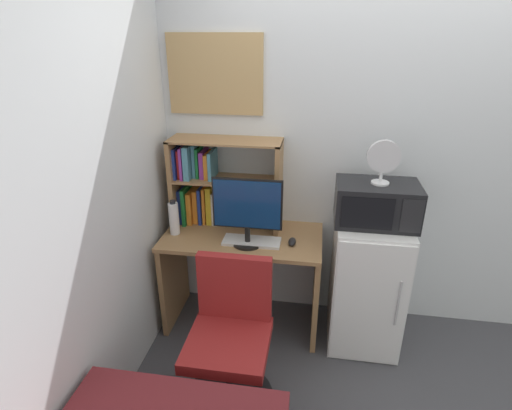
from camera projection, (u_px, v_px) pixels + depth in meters
The scene contains 13 objects.
wall_back at pixel (458, 155), 2.66m from camera, with size 6.40×0.04×2.60m, color silver.
wall_left at pixel (9, 254), 1.49m from camera, with size 0.04×4.40×2.60m, color silver.
desk at pixel (243, 264), 2.91m from camera, with size 1.10×0.57×0.74m.
hutch_bookshelf at pixel (210, 181), 2.87m from camera, with size 0.77×0.27×0.64m.
monitor at pixel (247, 209), 2.60m from camera, with size 0.46×0.20×0.46m.
keyboard at pixel (252, 241), 2.71m from camera, with size 0.39×0.15×0.02m, color silver.
computer_mouse at pixel (292, 242), 2.69m from camera, with size 0.05×0.10×0.04m, color black.
water_bottle at pixel (174, 218), 2.79m from camera, with size 0.07×0.07×0.25m.
mini_fridge at pixel (366, 283), 2.77m from camera, with size 0.47×0.54×0.93m.
microwave at pixel (376, 203), 2.54m from camera, with size 0.51×0.34×0.26m.
desk_fan at pixel (383, 160), 2.41m from camera, with size 0.20×0.11×0.28m.
desk_chair at pixel (230, 345), 2.34m from camera, with size 0.53×0.53×0.89m.
wall_corkboard at pixel (215, 75), 2.68m from camera, with size 0.65×0.02×0.52m, color tan.
Camera 1 is at (-0.51, -2.73, 2.06)m, focal length 28.28 mm.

